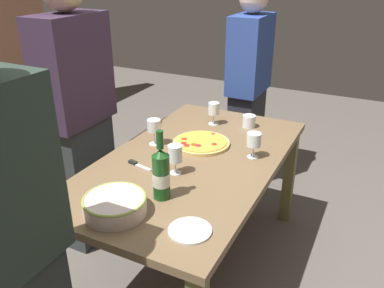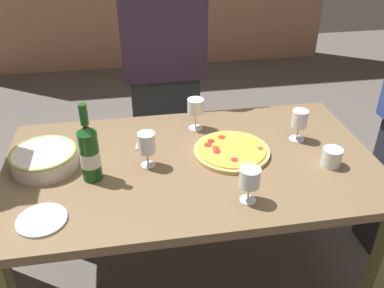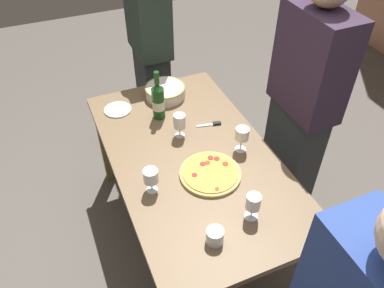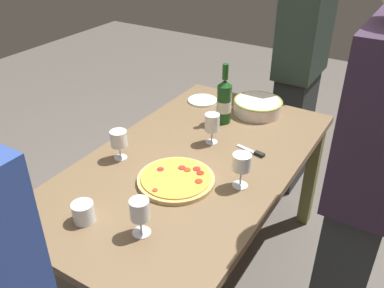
% 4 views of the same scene
% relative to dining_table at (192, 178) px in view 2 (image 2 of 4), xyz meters
% --- Properties ---
extents(ground_plane, '(8.00, 8.00, 0.00)m').
position_rel_dining_table_xyz_m(ground_plane, '(0.00, 0.00, -0.66)').
color(ground_plane, '#5D5650').
extents(dining_table, '(1.60, 0.90, 0.75)m').
position_rel_dining_table_xyz_m(dining_table, '(0.00, 0.00, 0.00)').
color(dining_table, brown).
rests_on(dining_table, ground).
extents(pizza, '(0.34, 0.34, 0.03)m').
position_rel_dining_table_xyz_m(pizza, '(0.18, 0.03, 0.11)').
color(pizza, '#D8B367').
rests_on(pizza, dining_table).
extents(serving_bowl, '(0.28, 0.28, 0.08)m').
position_rel_dining_table_xyz_m(serving_bowl, '(-0.62, 0.06, 0.14)').
color(serving_bowl, silver).
rests_on(serving_bowl, dining_table).
extents(wine_bottle, '(0.08, 0.08, 0.33)m').
position_rel_dining_table_xyz_m(wine_bottle, '(-0.42, -0.05, 0.22)').
color(wine_bottle, '#194B1A').
rests_on(wine_bottle, dining_table).
extents(wine_glass_near_pizza, '(0.07, 0.07, 0.16)m').
position_rel_dining_table_xyz_m(wine_glass_near_pizza, '(-0.19, 0.00, 0.20)').
color(wine_glass_near_pizza, white).
rests_on(wine_glass_near_pizza, dining_table).
extents(wine_glass_by_bottle, '(0.08, 0.08, 0.16)m').
position_rel_dining_table_xyz_m(wine_glass_by_bottle, '(0.07, 0.28, 0.20)').
color(wine_glass_by_bottle, white).
rests_on(wine_glass_by_bottle, dining_table).
extents(wine_glass_far_left, '(0.07, 0.07, 0.15)m').
position_rel_dining_table_xyz_m(wine_glass_far_left, '(0.52, 0.10, 0.19)').
color(wine_glass_far_left, white).
rests_on(wine_glass_far_left, dining_table).
extents(wine_glass_far_right, '(0.08, 0.08, 0.14)m').
position_rel_dining_table_xyz_m(wine_glass_far_right, '(0.16, -0.30, 0.19)').
color(wine_glass_far_right, white).
rests_on(wine_glass_far_right, dining_table).
extents(cup_amber, '(0.08, 0.08, 0.08)m').
position_rel_dining_table_xyz_m(cup_amber, '(0.58, -0.13, 0.13)').
color(cup_amber, white).
rests_on(cup_amber, dining_table).
extents(side_plate, '(0.18, 0.18, 0.01)m').
position_rel_dining_table_xyz_m(side_plate, '(-0.59, -0.28, 0.10)').
color(side_plate, white).
rests_on(side_plate, dining_table).
extents(pizza_knife, '(0.05, 0.16, 0.02)m').
position_rel_dining_table_xyz_m(pizza_knife, '(-0.21, 0.23, 0.10)').
color(pizza_knife, silver).
rests_on(pizza_knife, dining_table).
extents(person_guest_left, '(0.46, 0.24, 1.72)m').
position_rel_dining_table_xyz_m(person_guest_left, '(-0.03, 0.76, 0.21)').
color(person_guest_left, '#2F3436').
rests_on(person_guest_left, ground).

